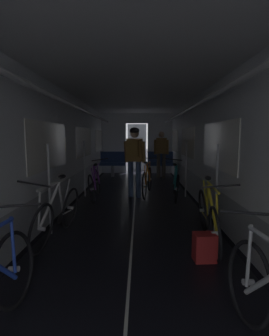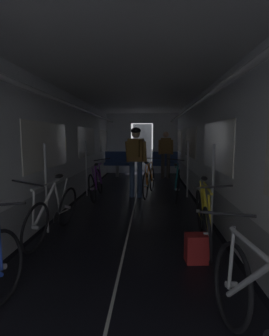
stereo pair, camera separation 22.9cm
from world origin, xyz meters
The scene contains 12 objects.
ground_plane centered at (0.00, 0.00, 0.00)m, with size 60.00×60.00×0.00m, color black.
train_car_shell centered at (0.00, 3.60, 1.70)m, with size 3.14×12.34×2.57m.
bench_seat_far_left centered at (-0.90, 8.07, 0.57)m, with size 0.98×0.51×0.95m.
bench_seat_far_right centered at (0.90, 8.07, 0.57)m, with size 0.98×0.51×0.95m.
bicycle_purple centered at (-0.98, 4.49, 0.38)m, with size 0.44×1.69×0.96m.
bicycle_teal centered at (1.00, 4.50, 0.38)m, with size 0.44×1.69×0.95m.
bicycle_yellow centered at (1.08, 1.79, 0.38)m, with size 0.44×1.69×0.95m.
bicycle_white centered at (-1.10, 1.91, 0.38)m, with size 0.51×1.69×0.96m.
person_cyclist_aisle centered at (-0.02, 4.62, 1.07)m, with size 0.56×0.45×1.73m.
bicycle_orange_in_aisle centered at (0.31, 4.88, 0.38)m, with size 0.47×1.68×0.94m.
person_standing_near_bench centered at (0.90, 7.70, 0.98)m, with size 0.53×0.23×1.69m.
backpack_on_floor centered at (0.90, 1.24, 0.17)m, with size 0.26×0.20×0.34m, color maroon.
Camera 1 is at (0.10, -1.83, 1.51)m, focal length 28.15 mm.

